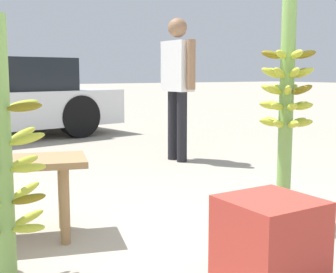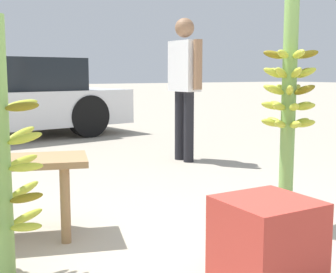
# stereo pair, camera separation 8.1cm
# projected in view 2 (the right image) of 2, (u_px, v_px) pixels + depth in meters

# --- Properties ---
(banana_stalk_center) EXTENTS (0.36, 0.35, 1.54)m
(banana_stalk_center) POSITION_uv_depth(u_px,v_px,m) (289.00, 102.00, 3.01)
(banana_stalk_center) COLOR #7AA851
(banana_stalk_center) RESTS_ON ground_plane
(vendor_person) EXTENTS (0.22, 0.62, 1.64)m
(vendor_person) POSITION_uv_depth(u_px,v_px,m) (184.00, 77.00, 5.35)
(vendor_person) COLOR black
(vendor_person) RESTS_ON ground_plane
(produce_crate) EXTENTS (0.42, 0.42, 0.42)m
(produce_crate) POSITION_uv_depth(u_px,v_px,m) (267.00, 242.00, 2.25)
(produce_crate) COLOR #B2382D
(produce_crate) RESTS_ON ground_plane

